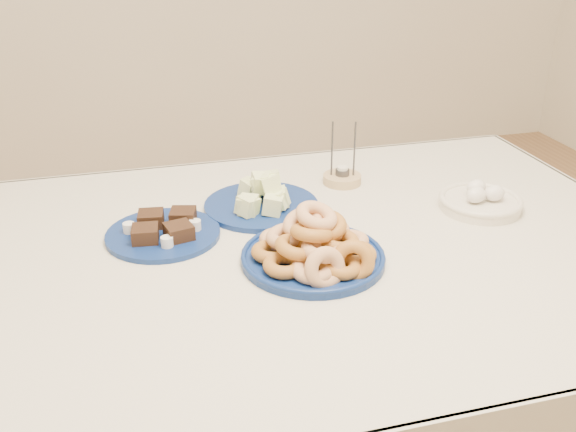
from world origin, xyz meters
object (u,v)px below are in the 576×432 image
at_px(dining_table, 282,290).
at_px(candle_holder, 342,177).
at_px(melon_plate, 262,199).
at_px(egg_bowl, 480,201).
at_px(donut_platter, 315,248).
at_px(brownie_plate, 164,231).

relative_size(dining_table, candle_holder, 10.20).
height_order(melon_plate, egg_bowl, melon_plate).
distance_m(donut_platter, brownie_plate, 0.35).
relative_size(donut_platter, melon_plate, 1.07).
bearing_deg(brownie_plate, melon_plate, 19.38).
relative_size(dining_table, donut_platter, 5.43).
bearing_deg(brownie_plate, egg_bowl, -3.98).
distance_m(dining_table, melon_plate, 0.24).
relative_size(donut_platter, brownie_plate, 1.20).
bearing_deg(candle_holder, donut_platter, -117.05).
height_order(candle_holder, egg_bowl, candle_holder).
bearing_deg(donut_platter, brownie_plate, 145.45).
distance_m(donut_platter, egg_bowl, 0.49).
relative_size(brownie_plate, egg_bowl, 1.13).
bearing_deg(egg_bowl, donut_platter, -162.61).
relative_size(candle_holder, egg_bowl, 0.73).
bearing_deg(dining_table, donut_platter, -57.89).
relative_size(donut_platter, candle_holder, 1.88).
distance_m(brownie_plate, candle_holder, 0.52).
distance_m(dining_table, egg_bowl, 0.53).
xyz_separation_m(candle_holder, egg_bowl, (0.27, -0.24, 0.01)).
distance_m(candle_holder, egg_bowl, 0.36).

